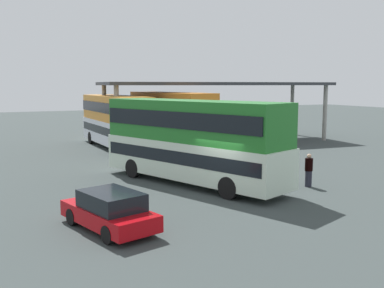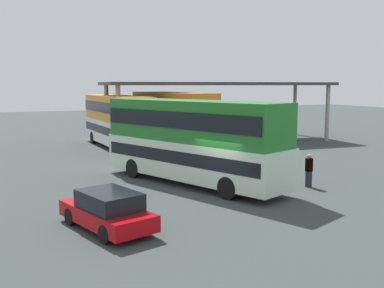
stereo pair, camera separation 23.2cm
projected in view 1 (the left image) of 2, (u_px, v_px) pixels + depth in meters
The scene contains 7 objects.
ground_plane at pixel (230, 196), 19.71m from camera, with size 140.00×140.00×0.00m, color #353D3C.
double_decker_main at pixel (192, 138), 21.95m from camera, with size 5.99×10.76×4.15m.
parked_hatchback at pixel (110, 211), 15.07m from camera, with size 2.64×4.29×1.35m.
double_decker_near_canopy at pixel (116, 119), 34.67m from camera, with size 2.82×10.72×4.07m.
double_decker_mid_row at pixel (170, 117), 35.13m from camera, with size 3.37×10.72×4.32m.
depot_canopy at pixel (218, 86), 38.10m from camera, with size 20.20×8.03×5.12m.
pedestrian_waiting at pixel (309, 170), 21.48m from camera, with size 0.38×0.38×1.61m.
Camera 1 is at (-9.85, -16.60, 4.91)m, focal length 41.60 mm.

